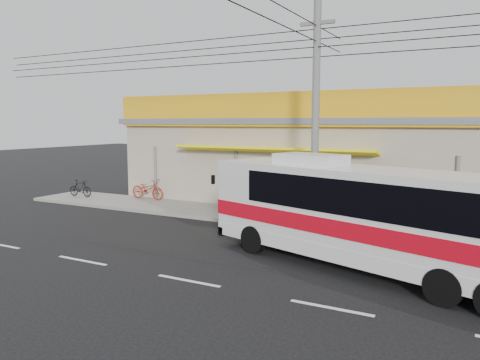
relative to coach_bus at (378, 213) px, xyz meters
The scene contains 8 objects.
ground 4.75m from the coach_bus, behind, with size 120.00×120.00×0.00m, color black.
sidewalk 7.20m from the coach_bus, 128.72° to the left, with size 30.00×3.20×0.15m, color slate.
lane_markings 5.62m from the coach_bus, 145.22° to the right, with size 50.00×0.12×0.01m, color silver, non-canonical shape.
storefront_building 11.85m from the coach_bus, 111.72° to the left, with size 22.60×9.20×5.70m.
coach_bus is the anchor object (origin of this frame).
motorbike_red 15.13m from the coach_bus, 154.22° to the left, with size 0.72×2.08×1.09m, color maroon.
motorbike_dark 18.37m from the coach_bus, 162.63° to the left, with size 0.44×1.56×0.94m, color black.
utility_pole 7.37m from the coach_bus, 130.28° to the left, with size 34.00×14.00×8.81m.
Camera 1 is at (7.02, -12.71, 4.31)m, focal length 35.00 mm.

